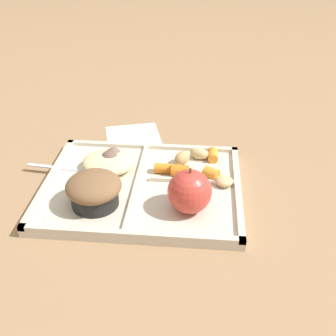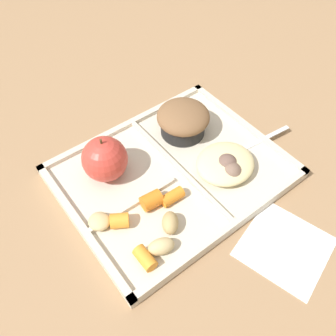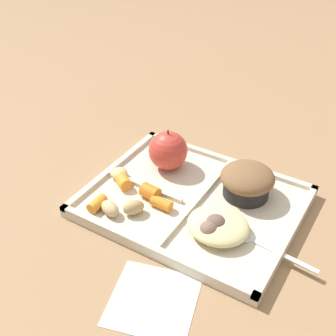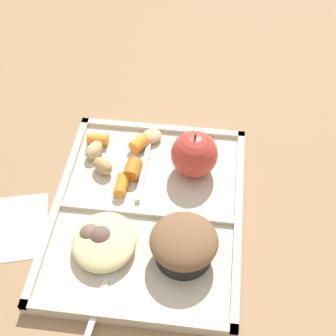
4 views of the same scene
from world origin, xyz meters
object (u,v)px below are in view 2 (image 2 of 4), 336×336
at_px(green_apple, 105,159).
at_px(bran_muffin, 183,120).
at_px(plastic_fork, 247,147).
at_px(lunch_tray, 172,173).

height_order(green_apple, bran_muffin, green_apple).
bearing_deg(bran_muffin, green_apple, -180.00).
relative_size(bran_muffin, plastic_fork, 0.56).
bearing_deg(plastic_fork, lunch_tray, 164.32).
bearing_deg(plastic_fork, bran_muffin, 122.64).
bearing_deg(bran_muffin, lunch_tray, -139.52).
bearing_deg(green_apple, lunch_tray, -35.24).
xyz_separation_m(lunch_tray, plastic_fork, (0.14, -0.04, 0.01)).
distance_m(lunch_tray, green_apple, 0.12).
relative_size(green_apple, plastic_fork, 0.49).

